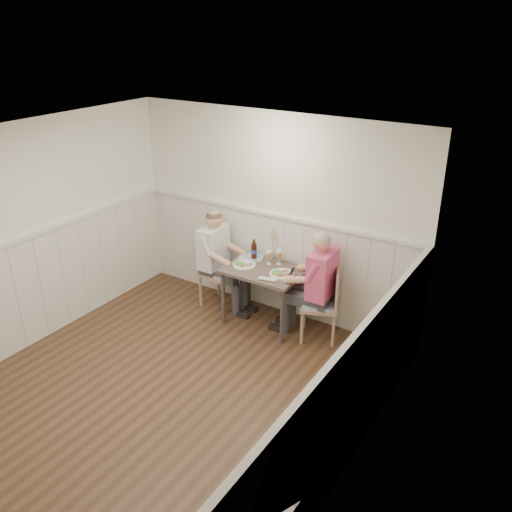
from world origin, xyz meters
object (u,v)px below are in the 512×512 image
(chair_right, at_px, (324,301))
(chair_left, at_px, (217,268))
(dining_table, at_px, (265,276))
(grass_vase, at_px, (272,245))
(man_in_pink, at_px, (318,294))
(beer_bottle, at_px, (254,250))
(diner_cream, at_px, (216,266))

(chair_right, height_order, chair_left, chair_left)
(chair_left, bearing_deg, dining_table, -5.68)
(chair_right, height_order, grass_vase, grass_vase)
(man_in_pink, distance_m, grass_vase, 0.92)
(dining_table, bearing_deg, chair_left, 174.32)
(chair_right, distance_m, grass_vase, 1.02)
(beer_bottle, bearing_deg, grass_vase, 32.91)
(chair_right, xyz_separation_m, chair_left, (-1.59, 0.01, 0.03))
(chair_left, height_order, man_in_pink, man_in_pink)
(diner_cream, bearing_deg, chair_right, 0.95)
(chair_right, relative_size, man_in_pink, 0.65)
(diner_cream, bearing_deg, dining_table, -3.01)
(chair_right, bearing_deg, diner_cream, -179.05)
(chair_left, distance_m, diner_cream, 0.07)
(diner_cream, xyz_separation_m, beer_bottle, (0.49, 0.15, 0.29))
(beer_bottle, height_order, grass_vase, grass_vase)
(diner_cream, height_order, beer_bottle, diner_cream)
(man_in_pink, height_order, beer_bottle, man_in_pink)
(dining_table, height_order, chair_right, chair_right)
(chair_left, bearing_deg, beer_bottle, 11.96)
(dining_table, distance_m, diner_cream, 0.78)
(chair_right, xyz_separation_m, beer_bottle, (-1.07, 0.12, 0.37))
(chair_left, distance_m, grass_vase, 0.85)
(chair_left, bearing_deg, grass_vase, 18.15)
(chair_right, relative_size, grass_vase, 2.12)
(chair_left, height_order, beer_bottle, beer_bottle)
(chair_right, bearing_deg, dining_table, -175.22)
(chair_left, bearing_deg, diner_cream, -60.27)
(diner_cream, distance_m, grass_vase, 0.82)
(dining_table, xyz_separation_m, beer_bottle, (-0.28, 0.19, 0.22))
(dining_table, distance_m, chair_left, 0.81)
(dining_table, relative_size, diner_cream, 0.70)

